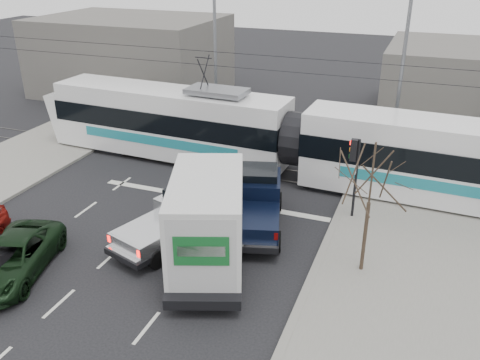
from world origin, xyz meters
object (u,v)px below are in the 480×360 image
(bare_tree, at_px, (372,180))
(box_truck, at_px, (208,218))
(traffic_signal, at_px, (354,161))
(silver_pickup, at_px, (179,216))
(street_lamp_far, at_px, (213,50))
(navy_pickup, at_px, (256,201))
(street_lamp_near, at_px, (398,70))
(tram, at_px, (295,140))
(green_car, at_px, (13,258))

(bare_tree, relative_size, box_truck, 0.64)
(traffic_signal, bearing_deg, silver_pickup, -146.50)
(street_lamp_far, bearing_deg, navy_pickup, -58.75)
(traffic_signal, bearing_deg, box_truck, -130.82)
(bare_tree, distance_m, silver_pickup, 7.92)
(street_lamp_near, bearing_deg, bare_tree, -88.58)
(street_lamp_far, bearing_deg, street_lamp_near, -9.87)
(navy_pickup, bearing_deg, street_lamp_near, 48.40)
(traffic_signal, bearing_deg, tram, 135.32)
(tram, bearing_deg, navy_pickup, -89.58)
(green_car, bearing_deg, street_lamp_far, 73.83)
(tram, xyz_separation_m, green_car, (-7.33, -12.07, -1.38))
(bare_tree, distance_m, street_lamp_far, 17.97)
(street_lamp_near, height_order, box_truck, street_lamp_near)
(street_lamp_near, height_order, silver_pickup, street_lamp_near)
(street_lamp_near, bearing_deg, box_truck, -112.77)
(street_lamp_near, distance_m, box_truck, 14.16)
(green_car, bearing_deg, navy_pickup, 27.37)
(box_truck, bearing_deg, tram, 63.20)
(tram, distance_m, box_truck, 8.70)
(navy_pickup, xyz_separation_m, green_car, (-7.12, -6.65, -0.45))
(tram, height_order, box_truck, tram)
(traffic_signal, xyz_separation_m, street_lamp_near, (0.84, 7.50, 2.37))
(street_lamp_far, bearing_deg, bare_tree, -48.88)
(silver_pickup, bearing_deg, street_lamp_near, 76.40)
(tram, bearing_deg, green_car, -118.64)
(tram, bearing_deg, street_lamp_far, 142.44)
(traffic_signal, xyz_separation_m, navy_pickup, (-3.69, -1.97, -1.60))
(street_lamp_far, distance_m, green_car, 18.66)
(bare_tree, bearing_deg, tram, 121.79)
(box_truck, bearing_deg, street_lamp_near, 47.05)
(street_lamp_near, bearing_deg, tram, -136.84)
(street_lamp_far, bearing_deg, box_truck, -67.23)
(navy_pickup, bearing_deg, box_truck, -119.89)
(street_lamp_far, bearing_deg, tram, -40.18)
(traffic_signal, distance_m, silver_pickup, 7.73)
(street_lamp_near, xyz_separation_m, navy_pickup, (-4.54, -9.48, -3.97))
(street_lamp_near, distance_m, street_lamp_far, 11.67)
(bare_tree, height_order, traffic_signal, bare_tree)
(bare_tree, xyz_separation_m, box_truck, (-5.62, -1.20, -1.98))
(silver_pickup, distance_m, green_car, 6.37)
(street_lamp_near, distance_m, green_car, 20.39)
(street_lamp_far, height_order, tram, street_lamp_far)
(street_lamp_far, bearing_deg, green_car, -90.49)
(street_lamp_near, relative_size, silver_pickup, 1.54)
(traffic_signal, bearing_deg, street_lamp_near, 83.59)
(street_lamp_far, xyz_separation_m, tram, (7.17, -6.06, -3.05))
(box_truck, xyz_separation_m, navy_pickup, (0.79, 3.22, -0.67))
(tram, bearing_deg, box_truck, -94.00)
(tram, bearing_deg, street_lamp_near, 45.78)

